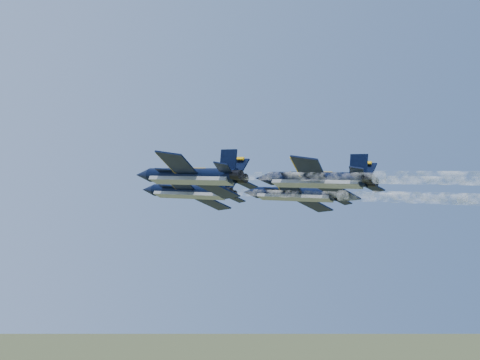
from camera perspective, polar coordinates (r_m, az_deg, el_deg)
jet_lead at (r=100.54m, az=-4.49°, el=-0.98°), size 13.30×18.85×5.56m
jet_left at (r=85.11m, az=-4.37°, el=0.34°), size 13.30×18.85×5.56m
jet_right at (r=103.59m, az=4.55°, el=-1.19°), size 13.30×18.85×5.56m
jet_slot at (r=88.51m, az=6.38°, el=0.04°), size 13.30×18.85×5.56m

